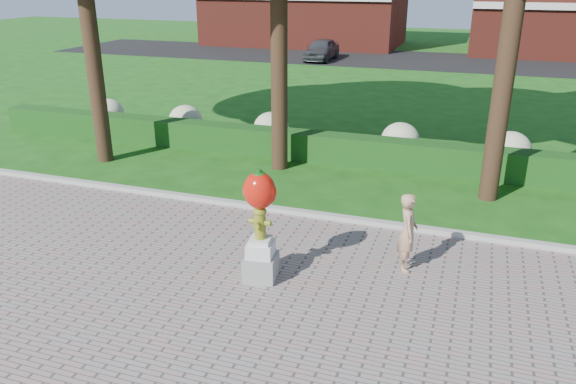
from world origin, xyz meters
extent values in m
plane|color=#184E13|center=(0.00, 0.00, 0.00)|extent=(100.00, 100.00, 0.00)
cube|color=#ADADA5|center=(0.00, 3.00, 0.07)|extent=(40.00, 0.18, 0.15)
cube|color=#144513|center=(0.00, 7.00, 0.40)|extent=(24.00, 0.70, 0.80)
ellipsoid|color=beige|center=(-9.00, 8.00, 0.55)|extent=(1.10, 1.10, 0.99)
ellipsoid|color=beige|center=(-6.00, 8.00, 0.55)|extent=(1.10, 1.10, 0.99)
ellipsoid|color=beige|center=(-3.00, 8.00, 0.55)|extent=(1.10, 1.10, 0.99)
ellipsoid|color=beige|center=(1.00, 8.00, 0.55)|extent=(1.10, 1.10, 0.99)
ellipsoid|color=beige|center=(4.00, 8.00, 0.55)|extent=(1.10, 1.10, 0.99)
cube|color=black|center=(0.00, 28.00, 0.01)|extent=(50.00, 8.00, 0.02)
cube|color=maroon|center=(8.00, 34.00, 3.20)|extent=(12.00, 8.00, 6.40)
cylinder|color=black|center=(-7.00, 5.00, 3.36)|extent=(0.44, 0.44, 6.72)
cylinder|color=black|center=(-2.00, 6.00, 3.08)|extent=(0.44, 0.44, 6.16)
cylinder|color=black|center=(3.50, 5.50, 3.64)|extent=(0.44, 0.44, 7.28)
cube|color=gray|center=(-0.25, 0.15, 0.26)|extent=(0.62, 0.62, 0.44)
cube|color=silver|center=(-0.25, 0.15, 0.61)|extent=(0.50, 0.50, 0.25)
cube|color=silver|center=(-0.25, 0.15, 0.78)|extent=(0.40, 0.40, 0.09)
cylinder|color=olive|center=(-0.25, 0.15, 1.07)|extent=(0.19, 0.19, 0.50)
ellipsoid|color=olive|center=(-0.25, 0.15, 1.32)|extent=(0.23, 0.23, 0.16)
cylinder|color=olive|center=(-0.39, 0.15, 1.12)|extent=(0.11, 0.10, 0.10)
cylinder|color=olive|center=(-0.10, 0.15, 1.12)|extent=(0.11, 0.10, 0.10)
cylinder|color=olive|center=(-0.25, 0.02, 1.12)|extent=(0.11, 0.11, 0.11)
cylinder|color=olive|center=(-0.25, 0.15, 1.39)|extent=(0.07, 0.07, 0.04)
ellipsoid|color=red|center=(-0.25, 0.15, 1.70)|extent=(0.56, 0.50, 0.64)
ellipsoid|color=red|center=(-0.40, 0.15, 1.68)|extent=(0.27, 0.27, 0.41)
ellipsoid|color=red|center=(-0.09, 0.15, 1.68)|extent=(0.27, 0.27, 0.41)
cylinder|color=#155413|center=(-0.25, 0.15, 2.02)|extent=(0.09, 0.09, 0.11)
ellipsoid|color=#155413|center=(-0.25, 0.15, 1.99)|extent=(0.21, 0.21, 0.07)
imported|color=tan|center=(2.11, 1.32, 0.77)|extent=(0.44, 0.59, 1.46)
imported|color=#3E4046|center=(-6.47, 26.01, 0.67)|extent=(1.59, 3.83, 1.30)
camera|label=1|loc=(3.03, -7.90, 5.08)|focal=35.00mm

